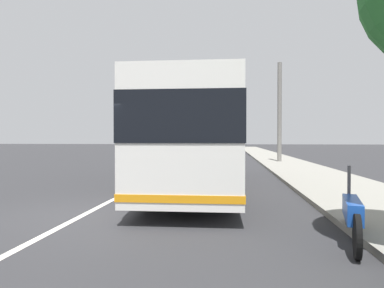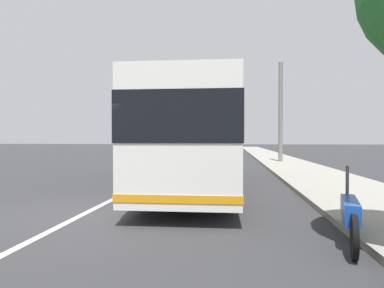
# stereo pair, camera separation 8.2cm
# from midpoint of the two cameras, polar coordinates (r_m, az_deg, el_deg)

# --- Properties ---
(ground_plane) EXTENTS (220.00, 220.00, 0.00)m
(ground_plane) POSITION_cam_midpoint_polar(r_m,az_deg,el_deg) (8.25, -18.35, -11.72)
(ground_plane) COLOR #2D2D30
(sidewalk_curb) EXTENTS (110.00, 3.60, 0.14)m
(sidewalk_curb) POSITION_cam_midpoint_polar(r_m,az_deg,el_deg) (17.80, 19.97, -4.75)
(sidewalk_curb) COLOR gray
(sidewalk_curb) RESTS_ON ground
(lane_divider_line) EXTENTS (110.00, 0.16, 0.01)m
(lane_divider_line) POSITION_cam_midpoint_polar(r_m,az_deg,el_deg) (17.70, -4.25, -4.95)
(lane_divider_line) COLOR silver
(lane_divider_line) RESTS_ON ground
(coach_bus) EXTENTS (11.70, 2.99, 3.35)m
(coach_bus) POSITION_cam_midpoint_polar(r_m,az_deg,el_deg) (12.08, 1.31, 1.33)
(coach_bus) COLOR silver
(coach_bus) RESTS_ON ground
(motorcycle_far_end) EXTENTS (2.19, 0.66, 1.28)m
(motorcycle_far_end) POSITION_cam_midpoint_polar(r_m,az_deg,el_deg) (6.25, 26.70, -11.27)
(motorcycle_far_end) COLOR black
(motorcycle_far_end) RESTS_ON ground
(car_oncoming) EXTENTS (4.74, 2.04, 1.45)m
(car_oncoming) POSITION_cam_midpoint_polar(r_m,az_deg,el_deg) (44.86, -0.74, -0.57)
(car_oncoming) COLOR navy
(car_oncoming) RESTS_ON ground
(car_behind_bus) EXTENTS (4.25, 2.04, 1.43)m
(car_behind_bus) POSITION_cam_midpoint_polar(r_m,az_deg,el_deg) (38.53, 5.75, -0.81)
(car_behind_bus) COLOR navy
(car_behind_bus) RESTS_ON ground
(car_far_distant) EXTENTS (4.29, 1.91, 1.56)m
(car_far_distant) POSITION_cam_midpoint_polar(r_m,az_deg,el_deg) (51.47, -0.12, -0.35)
(car_far_distant) COLOR navy
(car_far_distant) RESTS_ON ground
(utility_pole) EXTENTS (0.31, 0.31, 7.54)m
(utility_pole) POSITION_cam_midpoint_polar(r_m,az_deg,el_deg) (24.90, 15.62, 5.37)
(utility_pole) COLOR slate
(utility_pole) RESTS_ON ground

